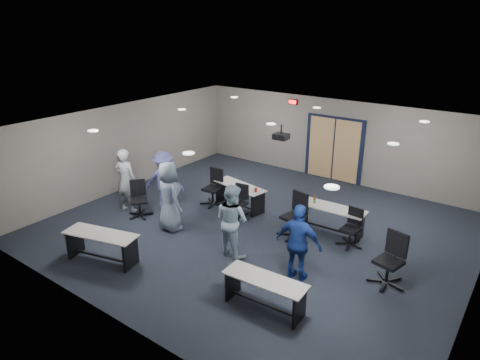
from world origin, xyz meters
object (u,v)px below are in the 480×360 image
Objects in this scene: chair_back_d at (351,228)px; person_plaid at (169,196)px; chair_loose_left at (139,199)px; person_back at (164,180)px; table_front_left at (101,242)px; person_lightblue at (232,220)px; chair_back_b at (238,202)px; chair_loose_right at (389,260)px; chair_back_a at (212,187)px; table_back_right at (331,215)px; chair_back_c at (293,216)px; table_back_left at (240,192)px; person_navy at (299,243)px; person_gray at (126,180)px; table_front_right at (265,288)px.

person_plaid is (-4.09, -1.89, 0.44)m from chair_back_d.
person_back is (0.19, 0.80, 0.35)m from chair_loose_left.
person_lightblue is (2.15, 1.97, 0.39)m from table_front_left.
chair_loose_right is (4.26, -0.68, 0.09)m from chair_back_b.
chair_back_a is at bearing 6.94° from chair_loose_left.
chair_back_b is at bearing -166.69° from chair_back_d.
chair_back_d is (4.20, 3.92, -0.01)m from table_front_left.
person_back reaches higher than chair_back_b.
table_back_right is 1.52× the size of chair_back_c.
chair_back_a is (-0.76, -0.31, 0.07)m from table_back_left.
chair_back_d is at bearing 29.40° from chair_back_c.
table_back_left is at bearing -49.62° from person_lightblue.
person_back is at bearing -131.73° from table_back_left.
table_front_left is 1.05× the size of person_navy.
person_lightblue is at bearing 140.07° from person_back.
chair_back_b is (1.16, -0.31, -0.06)m from chair_back_a.
person_gray is (-7.07, -0.75, 0.36)m from chair_loose_right.
chair_loose_right reaches higher than table_front_right.
person_back is (-2.09, -0.67, 0.37)m from chair_back_b.
chair_back_c is 0.63× the size of person_plaid.
person_back is at bearing -146.68° from person_gray.
person_back reaches higher than chair_loose_left.
table_back_right is 0.94× the size of person_gray.
table_front_right is 2.15m from person_lightblue.
chair_back_a is 0.58× the size of person_gray.
person_plaid reaches higher than chair_back_c.
chair_loose_left is at bearing 6.55° from person_lightblue.
person_gray is at bearing -158.64° from chair_back_b.
person_lightblue is at bearing 164.97° from person_gray.
chair_loose_left is at bearing -125.07° from chair_back_a.
person_navy reaches higher than table_back_left.
person_gray is at bearing 17.59° from person_plaid.
table_front_right is at bearing 152.86° from person_gray.
person_navy reaches higher than chair_back_b.
person_gray is at bearing -136.64° from chair_back_a.
chair_back_d is 2.06m from person_navy.
table_back_left is 4.84m from chair_loose_right.
chair_loose_right is 3.42m from person_lightblue.
person_navy is at bearing -29.56° from chair_back_a.
person_lightblue is at bearing -122.51° from table_back_right.
chair_back_a is at bearing 138.09° from table_front_right.
person_back reaches higher than chair_back_a.
person_plaid is 1.32m from person_back.
person_plaid is at bearing 72.12° from table_front_left.
table_front_left is 2.08m from person_plaid.
person_plaid is at bearing 164.67° from person_gray.
chair_back_d reaches higher than table_back_left.
table_front_left is 4.54m from chair_back_c.
chair_back_a is at bearing -174.66° from chair_back_c.
person_gray is (-5.49, 1.39, 0.47)m from table_front_right.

